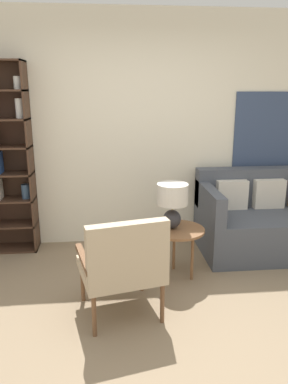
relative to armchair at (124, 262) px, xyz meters
name	(u,v)px	position (x,y,z in m)	size (l,w,h in m)	color
ground_plane	(156,342)	(0.22, -0.33, -0.51)	(14.00, 14.00, 0.00)	#847056
wall_back	(136,131)	(0.24, 1.70, 0.84)	(6.40, 0.08, 2.70)	silver
armchair	(124,262)	(0.00, 0.00, 0.00)	(0.75, 0.73, 0.89)	brown
couch	(272,221)	(1.78, 1.23, -0.16)	(1.67, 0.91, 0.92)	#474C56
side_table	(177,234)	(0.56, 0.67, -0.05)	(0.53, 0.53, 0.51)	brown
table_lamp	(172,200)	(0.51, 0.70, 0.29)	(0.30, 0.30, 0.45)	#2D2D33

